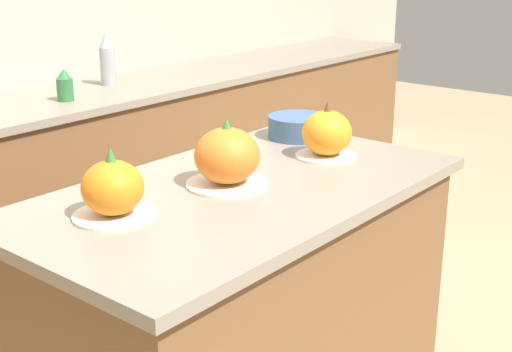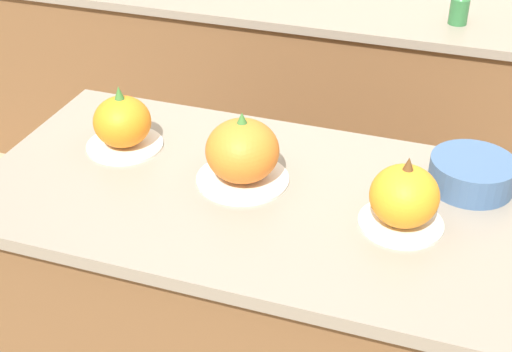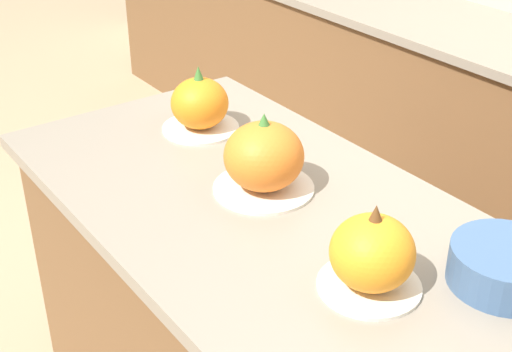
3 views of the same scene
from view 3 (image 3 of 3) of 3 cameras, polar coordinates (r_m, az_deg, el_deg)
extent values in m
cube|color=brown|center=(1.92, -0.02, -13.60)|extent=(1.28, 0.68, 0.85)
cube|color=gray|center=(1.65, -0.02, -2.21)|extent=(1.34, 0.74, 0.03)
cylinder|color=silver|center=(1.97, -4.45, 3.86)|extent=(0.21, 0.21, 0.01)
ellipsoid|color=orange|center=(1.94, -4.53, 5.83)|extent=(0.16, 0.16, 0.14)
cone|color=#38702D|center=(1.90, -4.63, 8.19)|extent=(0.03, 0.03, 0.04)
cylinder|color=silver|center=(1.67, 0.61, -0.95)|extent=(0.24, 0.24, 0.01)
ellipsoid|color=orange|center=(1.63, 0.63, 1.59)|extent=(0.19, 0.19, 0.16)
cone|color=#38702D|center=(1.59, 0.65, 4.52)|extent=(0.03, 0.03, 0.03)
cylinder|color=silver|center=(1.38, 9.03, -8.65)|extent=(0.20, 0.20, 0.01)
ellipsoid|color=orange|center=(1.34, 9.28, -6.06)|extent=(0.16, 0.16, 0.14)
cone|color=brown|center=(1.29, 9.58, -2.96)|extent=(0.03, 0.03, 0.03)
cylinder|color=#3D5B84|center=(1.43, 19.30, -6.82)|extent=(0.21, 0.21, 0.08)
camera|label=1|loc=(2.63, -47.64, 16.30)|focal=50.00mm
camera|label=2|loc=(0.87, -84.74, 14.87)|focal=50.00mm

